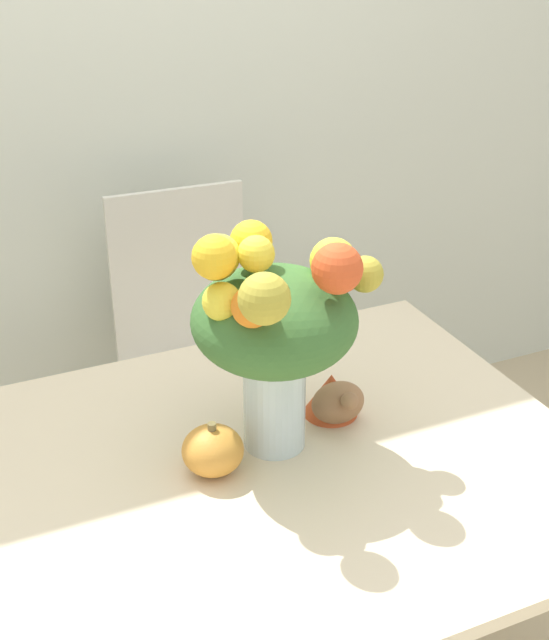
{
  "coord_description": "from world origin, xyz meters",
  "views": [
    {
      "loc": [
        -0.58,
        -1.3,
        1.82
      ],
      "look_at": [
        0.04,
        0.06,
        1.04
      ],
      "focal_mm": 50.0,
      "sensor_mm": 36.0,
      "label": 1
    }
  ],
  "objects_px": {
    "turkey_figurine": "(334,397)",
    "pumpkin": "(213,450)",
    "dining_chair_near_window": "(194,361)",
    "flower_vase": "(275,324)"
  },
  "relations": [
    {
      "from": "pumpkin",
      "to": "dining_chair_near_window",
      "type": "height_order",
      "value": "dining_chair_near_window"
    },
    {
      "from": "turkey_figurine",
      "to": "pumpkin",
      "type": "bearing_deg",
      "value": -166.61
    },
    {
      "from": "flower_vase",
      "to": "dining_chair_near_window",
      "type": "xyz_separation_m",
      "value": [
        0.1,
        0.8,
        -0.53
      ]
    },
    {
      "from": "flower_vase",
      "to": "turkey_figurine",
      "type": "relative_size",
      "value": 3.09
    },
    {
      "from": "flower_vase",
      "to": "dining_chair_near_window",
      "type": "bearing_deg",
      "value": 82.65
    },
    {
      "from": "pumpkin",
      "to": "turkey_figurine",
      "type": "height_order",
      "value": "pumpkin"
    },
    {
      "from": "pumpkin",
      "to": "flower_vase",
      "type": "bearing_deg",
      "value": 11.09
    },
    {
      "from": "pumpkin",
      "to": "dining_chair_near_window",
      "type": "distance_m",
      "value": 0.91
    },
    {
      "from": "pumpkin",
      "to": "dining_chair_near_window",
      "type": "relative_size",
      "value": 0.12
    },
    {
      "from": "dining_chair_near_window",
      "to": "flower_vase",
      "type": "bearing_deg",
      "value": -94.5
    }
  ]
}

